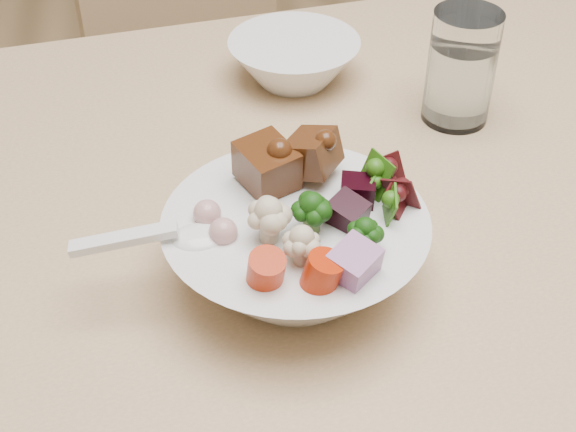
{
  "coord_description": "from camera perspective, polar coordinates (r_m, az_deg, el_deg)",
  "views": [
    {
      "loc": [
        -0.38,
        -0.63,
        1.23
      ],
      "look_at": [
        -0.28,
        -0.1,
        0.78
      ],
      "focal_mm": 50.0,
      "sensor_mm": 36.0,
      "label": 1
    }
  ],
  "objects": [
    {
      "name": "food_bowl",
      "position": [
        0.71,
        0.65,
        -1.97
      ],
      "size": [
        0.23,
        0.23,
        0.13
      ],
      "color": "white",
      "rests_on": "dining_table"
    },
    {
      "name": "water_glass",
      "position": [
        0.94,
        12.17,
        9.99
      ],
      "size": [
        0.08,
        0.08,
        0.13
      ],
      "color": "white",
      "rests_on": "dining_table"
    },
    {
      "name": "side_bowl",
      "position": [
        1.01,
        0.43,
        10.99
      ],
      "size": [
        0.16,
        0.16,
        0.05
      ],
      "primitive_type": null,
      "color": "white",
      "rests_on": "dining_table"
    },
    {
      "name": "soup_spoon",
      "position": [
        0.68,
        -7.75,
        -1.62
      ],
      "size": [
        0.13,
        0.04,
        0.03
      ],
      "rotation": [
        0.0,
        0.0,
        -0.07
      ],
      "color": "white",
      "rests_on": "food_bowl"
    },
    {
      "name": "dining_table",
      "position": [
        0.97,
        16.52,
        0.53
      ],
      "size": [
        1.61,
        1.01,
        0.71
      ],
      "rotation": [
        0.0,
        0.0,
        0.11
      ],
      "color": "tan",
      "rests_on": "ground"
    },
    {
      "name": "chair_far",
      "position": [
        1.45,
        -5.36,
        6.56
      ],
      "size": [
        0.45,
        0.45,
        0.78
      ],
      "rotation": [
        0.0,
        0.0,
        0.33
      ],
      "color": "tan",
      "rests_on": "ground"
    }
  ]
}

